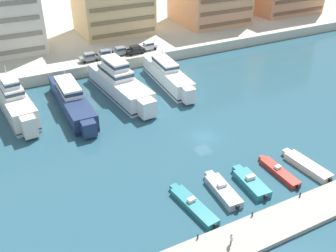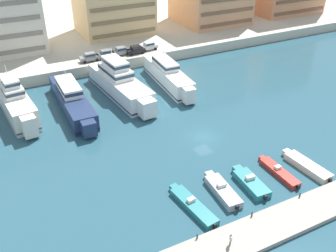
# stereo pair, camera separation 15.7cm
# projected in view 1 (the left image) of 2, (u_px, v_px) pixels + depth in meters

# --- Properties ---
(ground_plane) EXTENTS (400.00, 400.00, 0.00)m
(ground_plane) POSITION_uv_depth(u_px,v_px,m) (204.00, 137.00, 58.02)
(ground_plane) COLOR #285160
(quay_promenade) EXTENTS (180.00, 70.00, 2.29)m
(quay_promenade) POSITION_uv_depth(u_px,v_px,m) (83.00, 24.00, 107.74)
(quay_promenade) COLOR beige
(quay_promenade) RESTS_ON ground
(pier_dock) EXTENTS (120.00, 4.55, 0.58)m
(pier_dock) POSITION_uv_depth(u_px,v_px,m) (294.00, 216.00, 42.97)
(pier_dock) COLOR #9E998E
(pier_dock) RESTS_ON ground
(yacht_ivory_far_left) EXTENTS (5.40, 17.75, 8.44)m
(yacht_ivory_far_left) POSITION_uv_depth(u_px,v_px,m) (15.00, 103.00, 62.41)
(yacht_ivory_far_left) COLOR silver
(yacht_ivory_far_left) RESTS_ON ground
(yacht_navy_left) EXTENTS (4.09, 21.67, 6.20)m
(yacht_navy_left) POSITION_uv_depth(u_px,v_px,m) (72.00, 100.00, 65.00)
(yacht_navy_left) COLOR navy
(yacht_navy_left) RESTS_ON ground
(yacht_white_mid_left) EXTENTS (6.57, 22.06, 8.38)m
(yacht_white_mid_left) POSITION_uv_depth(u_px,v_px,m) (120.00, 83.00, 69.50)
(yacht_white_mid_left) COLOR white
(yacht_white_mid_left) RESTS_ON ground
(yacht_white_center_left) EXTENTS (4.71, 19.83, 6.45)m
(yacht_white_center_left) POSITION_uv_depth(u_px,v_px,m) (168.00, 75.00, 73.80)
(yacht_white_center_left) COLOR white
(yacht_white_center_left) RESTS_ON ground
(motorboat_teal_far_left) EXTENTS (2.64, 8.53, 1.21)m
(motorboat_teal_far_left) POSITION_uv_depth(u_px,v_px,m) (193.00, 205.00, 44.37)
(motorboat_teal_far_left) COLOR teal
(motorboat_teal_far_left) RESTS_ON ground
(motorboat_grey_left) EXTENTS (2.41, 7.34, 1.44)m
(motorboat_grey_left) POSITION_uv_depth(u_px,v_px,m) (223.00, 190.00, 46.52)
(motorboat_grey_left) COLOR #9EA3A8
(motorboat_grey_left) RESTS_ON ground
(motorboat_teal_mid_left) EXTENTS (2.50, 6.84, 1.47)m
(motorboat_teal_mid_left) POSITION_uv_depth(u_px,v_px,m) (251.00, 182.00, 47.83)
(motorboat_teal_mid_left) COLOR teal
(motorboat_teal_mid_left) RESTS_ON ground
(motorboat_red_center_left) EXTENTS (1.52, 7.44, 1.10)m
(motorboat_red_center_left) POSITION_uv_depth(u_px,v_px,m) (279.00, 172.00, 49.95)
(motorboat_red_center_left) COLOR red
(motorboat_red_center_left) RESTS_ON ground
(motorboat_cream_center) EXTENTS (2.45, 8.01, 0.93)m
(motorboat_cream_center) POSITION_uv_depth(u_px,v_px,m) (307.00, 165.00, 50.98)
(motorboat_cream_center) COLOR beige
(motorboat_cream_center) RESTS_ON ground
(car_grey_far_left) EXTENTS (4.17, 2.06, 1.80)m
(car_grey_far_left) POSITION_uv_depth(u_px,v_px,m) (89.00, 57.00, 78.79)
(car_grey_far_left) COLOR slate
(car_grey_far_left) RESTS_ON quay_promenade
(car_grey_left) EXTENTS (4.13, 1.99, 1.80)m
(car_grey_left) POSITION_uv_depth(u_px,v_px,m) (105.00, 54.00, 80.38)
(car_grey_left) COLOR slate
(car_grey_left) RESTS_ON quay_promenade
(car_grey_mid_left) EXTENTS (4.21, 2.14, 1.80)m
(car_grey_mid_left) POSITION_uv_depth(u_px,v_px,m) (120.00, 51.00, 81.93)
(car_grey_mid_left) COLOR slate
(car_grey_mid_left) RESTS_ON quay_promenade
(car_black_center_left) EXTENTS (4.21, 2.15, 1.80)m
(car_black_center_left) POSITION_uv_depth(u_px,v_px,m) (135.00, 49.00, 82.70)
(car_black_center_left) COLOR black
(car_black_center_left) RESTS_ON quay_promenade
(car_silver_center) EXTENTS (4.19, 2.11, 1.80)m
(car_silver_center) POSITION_uv_depth(u_px,v_px,m) (148.00, 46.00, 84.79)
(car_silver_center) COLOR #B7BCC1
(car_silver_center) RESTS_ON quay_promenade
(pedestrian_near_edge) EXTENTS (0.36, 0.56, 1.55)m
(pedestrian_near_edge) POSITION_uv_depth(u_px,v_px,m) (231.00, 238.00, 38.59)
(pedestrian_near_edge) COLOR #7A6B56
(pedestrian_near_edge) RESTS_ON pier_dock
(bollard_west) EXTENTS (0.20, 0.20, 0.61)m
(bollard_west) POSITION_uv_depth(u_px,v_px,m) (198.00, 236.00, 39.63)
(bollard_west) COLOR #2D2D33
(bollard_west) RESTS_ON pier_dock
(bollard_west_mid) EXTENTS (0.20, 0.20, 0.61)m
(bollard_west_mid) POSITION_uv_depth(u_px,v_px,m) (252.00, 214.00, 42.46)
(bollard_west_mid) COLOR #2D2D33
(bollard_west_mid) RESTS_ON pier_dock
(bollard_east_mid) EXTENTS (0.20, 0.20, 0.61)m
(bollard_east_mid) POSITION_uv_depth(u_px,v_px,m) (300.00, 194.00, 45.29)
(bollard_east_mid) COLOR #2D2D33
(bollard_east_mid) RESTS_ON pier_dock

